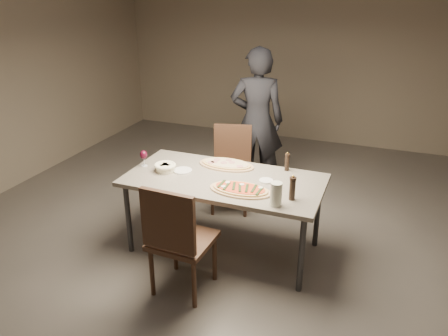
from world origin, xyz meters
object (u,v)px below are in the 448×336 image
(dining_table, at_px, (224,184))
(carafe, at_px, (276,194))
(chair_near, at_px, (177,236))
(pepper_mill_left, at_px, (287,162))
(chair_far, at_px, (232,163))
(bread_basket, at_px, (165,167))
(ham_pizza, at_px, (226,164))
(zucchini_pizza, at_px, (240,189))
(diner, at_px, (257,121))

(dining_table, distance_m, carafe, 0.69)
(chair_near, bearing_deg, dining_table, 84.75)
(carafe, bearing_deg, pepper_mill_left, 96.62)
(dining_table, xyz_separation_m, chair_far, (-0.25, 0.88, -0.17))
(bread_basket, bearing_deg, pepper_mill_left, 21.85)
(carafe, bearing_deg, chair_far, 123.96)
(chair_far, bearing_deg, dining_table, 91.70)
(pepper_mill_left, distance_m, chair_far, 0.95)
(pepper_mill_left, xyz_separation_m, chair_near, (-0.59, -1.15, -0.28))
(ham_pizza, bearing_deg, dining_table, -50.68)
(carafe, height_order, chair_far, carafe)
(zucchini_pizza, relative_size, chair_far, 0.58)
(bread_basket, bearing_deg, ham_pizza, 33.67)
(chair_near, bearing_deg, chair_far, 97.42)
(ham_pizza, relative_size, chair_far, 0.59)
(bread_basket, height_order, pepper_mill_left, pepper_mill_left)
(ham_pizza, relative_size, carafe, 2.79)
(pepper_mill_left, bearing_deg, dining_table, -142.32)
(bread_basket, bearing_deg, dining_table, 4.86)
(bread_basket, bearing_deg, chair_far, 70.59)
(dining_table, height_order, bread_basket, bread_basket)
(carafe, relative_size, chair_far, 0.21)
(dining_table, height_order, carafe, carafe)
(zucchini_pizza, distance_m, chair_near, 0.69)
(carafe, xyz_separation_m, chair_far, (-0.83, 1.23, -0.32))
(chair_far, distance_m, diner, 0.66)
(pepper_mill_left, xyz_separation_m, chair_far, (-0.74, 0.50, -0.31))
(bread_basket, distance_m, chair_near, 0.89)
(chair_near, bearing_deg, zucchini_pizza, 62.30)
(dining_table, distance_m, bread_basket, 0.59)
(pepper_mill_left, bearing_deg, bread_basket, -158.15)
(ham_pizza, height_order, pepper_mill_left, pepper_mill_left)
(zucchini_pizza, xyz_separation_m, bread_basket, (-0.80, 0.15, 0.03))
(zucchini_pizza, height_order, bread_basket, bread_basket)
(dining_table, xyz_separation_m, zucchini_pizza, (0.23, -0.20, 0.07))
(ham_pizza, bearing_deg, bread_basket, -123.71)
(bread_basket, height_order, chair_near, chair_near)
(diner, bearing_deg, zucchini_pizza, 87.10)
(pepper_mill_left, xyz_separation_m, diner, (-0.62, 1.05, 0.04))
(zucchini_pizza, xyz_separation_m, chair_far, (-0.48, 1.08, -0.24))
(ham_pizza, distance_m, diner, 1.15)
(dining_table, xyz_separation_m, chair_near, (-0.10, -0.77, -0.13))
(pepper_mill_left, bearing_deg, ham_pizza, -170.15)
(chair_near, distance_m, diner, 2.22)
(dining_table, relative_size, ham_pizza, 3.26)
(dining_table, bearing_deg, chair_far, 105.79)
(ham_pizza, distance_m, carafe, 0.91)
(zucchini_pizza, relative_size, bread_basket, 2.65)
(carafe, bearing_deg, zucchini_pizza, 157.79)
(dining_table, xyz_separation_m, bread_basket, (-0.58, -0.05, 0.10))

